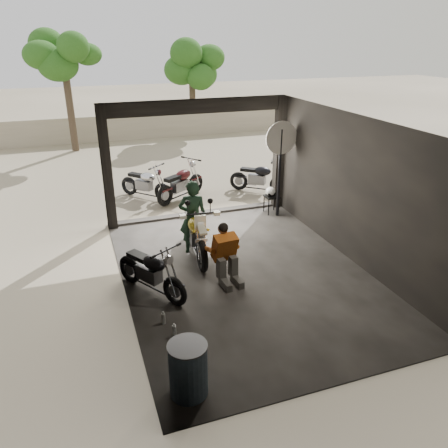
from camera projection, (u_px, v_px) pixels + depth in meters
ground at (244, 273)px, 9.34m from camera, size 80.00×80.00×0.00m
garage at (235, 209)px, 9.31m from camera, size 7.00×7.13×3.20m
boundary_wall at (138, 126)px, 21.22m from camera, size 18.00×0.30×1.20m
tree_left at (63, 54)px, 17.67m from camera, size 2.20×2.20×5.60m
tree_right at (191, 61)px, 20.90m from camera, size 2.20×2.20×5.00m
main_bike at (195, 230)px, 9.84m from camera, size 0.96×2.01×1.30m
left_bike at (150, 268)px, 8.41m from camera, size 1.43×1.76×1.11m
outside_bike_a at (145, 181)px, 13.42m from camera, size 1.60×1.68×1.11m
outside_bike_b at (181, 181)px, 13.32m from camera, size 1.88×1.61×1.20m
outside_bike_c at (259, 175)px, 13.93m from camera, size 1.74×1.61×1.14m
rider at (193, 218)px, 9.89m from camera, size 0.74×0.59×1.76m
mechanic at (227, 256)px, 8.76m from camera, size 0.69×0.89×1.21m
stool at (272, 198)px, 12.30m from camera, size 0.38×0.38×0.53m
helmet at (270, 191)px, 12.23m from camera, size 0.32×0.33×0.26m
oil_drum at (188, 370)px, 6.04m from camera, size 0.68×0.68×0.84m
sign_post at (281, 153)px, 11.56m from camera, size 0.89×0.08×2.66m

